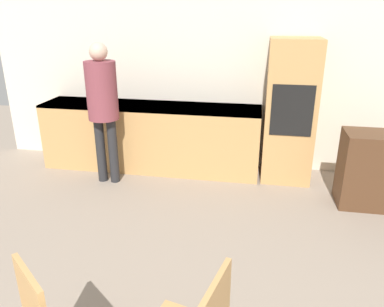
{
  "coord_description": "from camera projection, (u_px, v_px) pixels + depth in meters",
  "views": [
    {
      "loc": [
        0.42,
        0.52,
        2.05
      ],
      "look_at": [
        -0.03,
        2.98,
        1.09
      ],
      "focal_mm": 35.0,
      "sensor_mm": 36.0,
      "label": 1
    }
  ],
  "objects": [
    {
      "name": "kitchen_counter",
      "position": [
        151.0,
        136.0,
        5.05
      ],
      "size": [
        2.9,
        0.6,
        0.88
      ],
      "color": "tan",
      "rests_on": "ground_plane"
    },
    {
      "name": "oven_unit",
      "position": [
        290.0,
        112.0,
        4.6
      ],
      "size": [
        0.6,
        0.59,
        1.75
      ],
      "color": "tan",
      "rests_on": "ground_plane"
    },
    {
      "name": "person_standing",
      "position": [
        102.0,
        99.0,
        4.42
      ],
      "size": [
        0.36,
        0.36,
        1.71
      ],
      "color": "#262628",
      "rests_on": "ground_plane"
    },
    {
      "name": "wall_back",
      "position": [
        229.0,
        71.0,
        4.9
      ],
      "size": [
        6.58,
        0.05,
        2.6
      ],
      "color": "silver",
      "rests_on": "ground_plane"
    }
  ]
}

